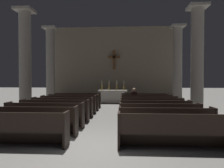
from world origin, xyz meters
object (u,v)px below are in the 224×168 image
at_px(pew_right_row_6, 149,105).
at_px(altar, 113,96).
at_px(pew_left_row_8, 78,100).
at_px(column_right_third, 177,66).
at_px(candlestick_inner_left, 109,87).
at_px(pew_right_row_1, 175,131).
at_px(pew_left_row_3, 45,115).
at_px(pew_right_row_8, 144,100).
at_px(column_left_second, 25,61).
at_px(pew_right_row_2, 166,122).
at_px(pew_right_row_5, 151,108).
at_px(candlestick_outer_left, 102,87).
at_px(pew_right_row_3, 160,116).
at_px(pew_left_row_6, 69,104).
at_px(column_left_third, 51,66).
at_px(pew_left_row_7, 74,102).
at_px(pew_left_row_2, 32,120).
at_px(candlestick_outer_right, 124,87).
at_px(candlestick_inner_right, 117,87).
at_px(pew_right_row_7, 146,102).
at_px(pew_left_row_4, 55,110).
at_px(lone_worshipper, 134,99).
at_px(pew_left_row_5, 62,107).
at_px(pew_right_row_4, 155,111).
at_px(pew_left_row_1, 13,129).
at_px(column_right_second, 197,60).

height_order(pew_right_row_6, altar, altar).
height_order(pew_left_row_8, column_right_third, column_right_third).
height_order(column_right_third, candlestick_inner_left, column_right_third).
bearing_deg(pew_right_row_1, pew_left_row_3, 152.80).
height_order(pew_right_row_8, column_left_second, column_left_second).
height_order(pew_right_row_2, pew_right_row_5, same).
height_order(pew_right_row_8, candlestick_outer_left, candlestick_outer_left).
relative_size(pew_left_row_8, altar, 1.34).
xyz_separation_m(pew_right_row_3, pew_right_row_6, (0.00, 3.32, 0.00)).
distance_m(pew_left_row_6, pew_right_row_5, 4.45).
height_order(pew_right_row_8, candlestick_inner_left, candlestick_inner_left).
relative_size(column_left_third, candlestick_outer_left, 8.11).
xyz_separation_m(pew_left_row_7, pew_left_row_8, (0.00, 1.11, 0.00)).
height_order(pew_right_row_6, candlestick_inner_left, candlestick_inner_left).
relative_size(pew_left_row_2, candlestick_outer_right, 4.06).
xyz_separation_m(candlestick_inner_left, candlestick_inner_right, (0.60, 0.00, 0.00)).
bearing_deg(column_left_second, pew_right_row_5, -14.29).
xyz_separation_m(pew_left_row_3, column_left_third, (-2.74, 8.13, 2.39)).
bearing_deg(pew_right_row_7, candlestick_inner_right, 117.03).
bearing_deg(pew_left_row_4, lone_worshipper, 43.06).
distance_m(pew_left_row_2, altar, 9.41).
bearing_deg(altar, column_right_third, 0.81).
distance_m(pew_left_row_3, pew_left_row_7, 4.43).
relative_size(pew_left_row_4, candlestick_inner_left, 4.06).
distance_m(pew_left_row_5, pew_right_row_5, 4.31).
relative_size(pew_left_row_4, pew_right_row_4, 1.00).
bearing_deg(column_right_third, column_left_second, -157.15).
bearing_deg(pew_left_row_4, candlestick_inner_left, 75.08).
relative_size(candlestick_inner_right, candlestick_outer_right, 1.00).
bearing_deg(column_left_second, pew_left_row_6, -14.11).
distance_m(altar, candlestick_inner_right, 0.77).
bearing_deg(column_left_third, pew_left_row_8, -43.49).
xyz_separation_m(pew_right_row_4, pew_right_row_6, (0.00, 2.21, 0.00)).
xyz_separation_m(pew_left_row_4, column_left_third, (-2.74, 7.02, 2.39)).
bearing_deg(pew_left_row_7, candlestick_inner_right, 55.97).
relative_size(pew_left_row_1, pew_right_row_3, 1.00).
bearing_deg(pew_right_row_7, column_left_second, -176.60).
relative_size(pew_left_row_2, column_right_second, 0.50).
bearing_deg(pew_left_row_4, pew_left_row_6, 90.00).
bearing_deg(pew_left_row_1, pew_left_row_7, 90.00).
distance_m(pew_right_row_5, candlestick_outer_right, 6.04).
relative_size(pew_left_row_2, lone_worshipper, 2.24).
xyz_separation_m(pew_left_row_6, pew_right_row_2, (4.31, -4.43, 0.00)).
bearing_deg(candlestick_outer_left, column_right_second, -35.22).
height_order(pew_left_row_1, pew_left_row_3, same).
height_order(pew_left_row_5, pew_left_row_8, same).
distance_m(pew_right_row_5, candlestick_inner_right, 6.18).
xyz_separation_m(pew_left_row_5, candlestick_inner_right, (2.45, 5.84, 0.77)).
xyz_separation_m(pew_left_row_4, pew_right_row_8, (4.31, 4.43, 0.00)).
bearing_deg(pew_right_row_5, pew_left_row_3, -152.80).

